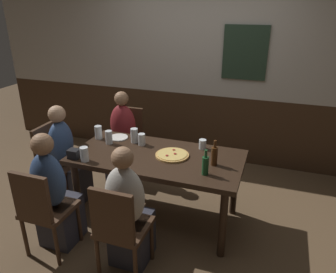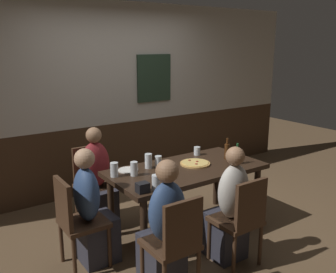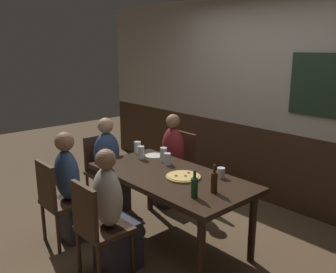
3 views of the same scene
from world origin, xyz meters
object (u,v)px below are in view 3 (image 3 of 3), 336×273
(chair_left_near, at_px, (57,198))
(pint_glass_pale, at_px, (221,173))
(pizza, at_px, (183,177))
(person_head_west, at_px, (110,172))
(person_mid_near, at_px, (113,221))
(pint_glass_amber, at_px, (167,160))
(dining_table, at_px, (170,183))
(plate_white_large, at_px, (154,156))
(highball_clear, at_px, (141,153))
(condiment_caddy, at_px, (101,160))
(person_left_near, at_px, (72,195))
(chair_mid_near, at_px, (97,225))
(beer_bottle_brown, at_px, (214,182))
(pint_glass_stout, at_px, (106,161))
(tumbler_water, at_px, (138,148))
(chair_head_west, at_px, (102,167))
(beer_glass_half, at_px, (164,156))
(beer_bottle_green, at_px, (194,187))
(chair_left_far, at_px, (180,162))
(person_left_far, at_px, (170,166))

(chair_left_near, height_order, pint_glass_pale, chair_left_near)
(chair_left_near, xyz_separation_m, pizza, (0.89, 0.87, 0.26))
(chair_left_near, relative_size, person_head_west, 0.77)
(person_mid_near, xyz_separation_m, pint_glass_amber, (-0.25, 0.86, 0.32))
(dining_table, height_order, chair_left_near, chair_left_near)
(chair_left_near, distance_m, plate_white_large, 1.15)
(highball_clear, bearing_deg, dining_table, -9.46)
(person_head_west, bearing_deg, dining_table, 0.00)
(condiment_caddy, bearing_deg, highball_clear, 70.36)
(chair_left_near, height_order, person_left_near, person_left_near)
(dining_table, xyz_separation_m, chair_mid_near, (0.00, -0.84, -0.16))
(beer_bottle_brown, bearing_deg, pint_glass_stout, -164.42)
(person_left_near, height_order, tumbler_water, person_left_near)
(plate_white_large, bearing_deg, dining_table, -25.27)
(chair_head_west, height_order, beer_glass_half, beer_glass_half)
(person_head_west, distance_m, beer_bottle_brown, 1.71)
(person_mid_near, relative_size, beer_glass_half, 7.18)
(chair_mid_near, xyz_separation_m, pint_glass_pale, (0.39, 1.14, 0.29))
(chair_left_near, distance_m, condiment_caddy, 0.59)
(chair_mid_near, height_order, beer_bottle_green, beer_bottle_green)
(person_left_near, xyz_separation_m, person_head_west, (-0.35, 0.68, -0.01))
(chair_left_far, distance_m, beer_glass_half, 0.80)
(chair_left_near, relative_size, pint_glass_stout, 6.23)
(chair_left_far, xyz_separation_m, condiment_caddy, (0.00, -1.16, 0.29))
(dining_table, xyz_separation_m, beer_bottle_green, (0.54, -0.22, 0.18))
(beer_glass_half, height_order, condiment_caddy, beer_glass_half)
(dining_table, bearing_deg, chair_mid_near, -90.00)
(tumbler_water, height_order, pint_glass_pale, tumbler_water)
(plate_white_large, bearing_deg, person_mid_near, -58.91)
(chair_head_west, xyz_separation_m, chair_mid_near, (1.26, -0.84, 0.00))
(person_left_far, distance_m, pizza, 1.13)
(pint_glass_amber, xyz_separation_m, plate_white_large, (-0.32, 0.09, -0.05))
(beer_glass_half, distance_m, tumbler_water, 0.42)
(person_left_near, distance_m, condiment_caddy, 0.46)
(person_head_west, distance_m, pint_glass_stout, 0.68)
(chair_head_west, height_order, pint_glass_pale, chair_head_west)
(pint_glass_pale, distance_m, plate_white_large, 0.96)
(dining_table, relative_size, beer_bottle_brown, 6.83)
(pizza, distance_m, pint_glass_amber, 0.42)
(chair_head_west, height_order, beer_bottle_green, beer_bottle_green)
(pint_glass_amber, relative_size, beer_bottle_green, 0.53)
(beer_glass_half, bearing_deg, pizza, -20.26)
(chair_left_far, xyz_separation_m, beer_bottle_brown, (1.32, -0.85, 0.34))
(chair_head_west, bearing_deg, beer_glass_half, 13.42)
(dining_table, bearing_deg, pint_glass_amber, 143.43)
(pint_glass_pale, bearing_deg, highball_clear, -168.20)
(chair_head_west, relative_size, pizza, 2.63)
(person_left_far, relative_size, pint_glass_stout, 8.11)
(highball_clear, bearing_deg, person_mid_near, -52.64)
(condiment_caddy, bearing_deg, beer_bottle_green, 4.87)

